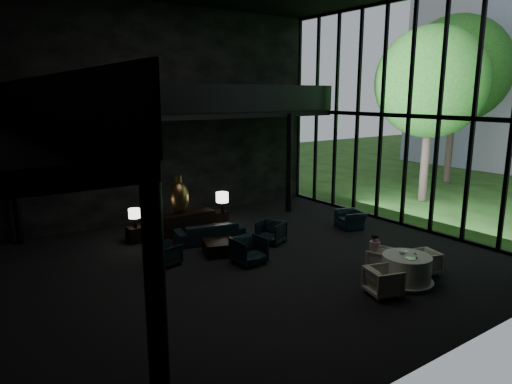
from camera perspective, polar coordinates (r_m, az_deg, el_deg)
floor at (r=13.21m, az=-1.31°, el=-8.94°), size 14.00×12.00×0.02m
wall_back at (r=17.66m, az=-12.37°, el=9.43°), size 14.00×0.04×8.00m
wall_front at (r=8.07m, az=22.99°, el=5.85°), size 14.00×0.04×8.00m
curtain_wall at (r=17.19m, az=18.55°, el=9.02°), size 0.20×12.00×8.00m
mezzanine_back at (r=17.17m, az=-7.94°, el=9.52°), size 12.00×2.00×0.25m
railing_left at (r=10.43m, az=-25.35°, el=10.17°), size 0.06×12.00×1.00m
railing_back at (r=16.27m, az=-6.36°, el=11.54°), size 12.00×0.06×1.00m
column_sw at (r=5.63m, az=-12.18°, el=-17.37°), size 0.24×0.24×4.00m
column_nw at (r=16.31m, az=-28.02°, el=0.99°), size 0.24×0.24×4.00m
column_ne at (r=18.60m, az=4.17°, el=3.60°), size 0.24×0.24×4.00m
tree_near at (r=21.63m, az=21.04°, el=12.63°), size 4.80×4.80×7.65m
tree_far at (r=26.94m, az=23.74°, el=13.78°), size 5.60×5.60×8.80m
console at (r=15.86m, az=-9.29°, el=-4.02°), size 2.39×0.54×0.76m
bronze_urn at (r=15.75m, az=-9.62°, el=-0.63°), size 0.70×0.70×1.30m
side_table_left at (r=15.46m, az=-14.91°, el=-5.18°), size 0.47×0.47×0.51m
table_lamp_left at (r=15.20m, az=-14.96°, el=-2.69°), size 0.38×0.38×0.63m
side_table_right at (r=16.78m, az=-4.66°, el=-3.34°), size 0.52×0.52×0.57m
table_lamp_right at (r=16.36m, az=-4.24°, el=-0.77°), size 0.44×0.44×0.74m
sofa at (r=15.02m, az=-5.84°, el=-4.47°), size 2.51×1.19×0.95m
lounge_armchair_west at (r=13.26m, az=-11.11°, el=-7.64°), size 0.68×0.71×0.63m
lounge_armchair_east at (r=14.83m, az=1.89°, el=-4.85°), size 1.03×1.06×0.84m
lounge_armchair_south at (r=13.07m, az=-0.90°, el=-7.00°), size 0.95×0.89×0.93m
window_armchair at (r=16.86m, az=11.74°, el=-3.15°), size 0.78×0.99×0.76m
coffee_table at (r=13.93m, az=-4.55°, el=-6.94°), size 1.17×1.17×0.41m
dining_table at (r=12.40m, az=18.25°, el=-9.40°), size 1.39×1.39×0.75m
dining_chair_north at (r=12.99m, az=15.46°, el=-8.21°), size 0.81×0.79×0.66m
dining_chair_east at (r=13.19m, az=20.23°, el=-8.26°), size 0.73×0.76×0.65m
dining_chair_west at (r=11.56m, az=15.63°, el=-10.59°), size 0.86×0.89×0.74m
child at (r=12.83m, az=14.62°, el=-6.45°), size 0.28×0.28×0.60m
plate_a at (r=12.05m, az=18.79°, el=-7.89°), size 0.27×0.27×0.02m
plate_b at (r=12.55m, az=18.02°, el=-7.03°), size 0.26×0.26×0.02m
saucer at (r=12.47m, az=19.35°, el=-7.25°), size 0.19×0.19×0.01m
coffee_cup at (r=12.41m, az=19.27°, el=-7.17°), size 0.08×0.08×0.06m
cereal_bowl at (r=12.33m, az=17.79°, el=-7.20°), size 0.16×0.16×0.08m
cream_pot at (r=12.10m, az=19.45°, el=-7.73°), size 0.07×0.07×0.06m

